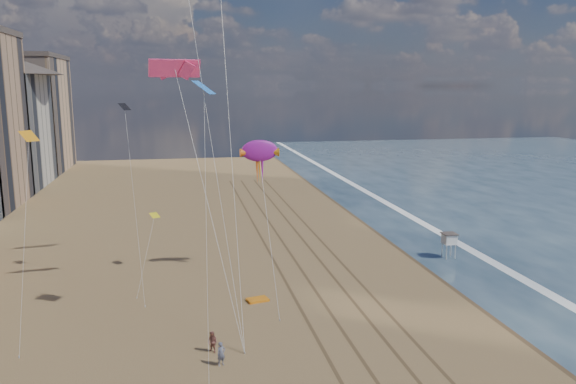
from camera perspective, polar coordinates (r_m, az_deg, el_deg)
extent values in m
plane|color=#42301E|center=(76.37, 12.93, -4.56)|extent=(260.00, 260.00, 0.00)
plane|color=white|center=(78.14, 15.76, -4.34)|extent=(260.00, 260.00, 0.00)
cube|color=brown|center=(61.38, -0.84, -8.06)|extent=(0.28, 120.00, 0.01)
cube|color=brown|center=(61.83, 1.37, -7.92)|extent=(0.28, 120.00, 0.01)
cube|color=brown|center=(62.46, 3.91, -7.75)|extent=(0.28, 120.00, 0.01)
cube|color=brown|center=(63.04, 5.86, -7.60)|extent=(0.28, 120.00, 0.01)
cube|color=#BCB2A3|center=(124.31, -27.01, 5.51)|extent=(15.00, 22.00, 22.00)
cube|color=tan|center=(145.55, -24.92, 7.06)|extent=(16.00, 24.00, 26.00)
cube|color=#473D38|center=(145.55, -25.35, 12.36)|extent=(16.32, 24.48, 1.00)
cylinder|color=white|center=(67.65, 15.79, -5.96)|extent=(0.11, 0.11, 1.65)
cylinder|color=white|center=(68.15, 16.62, -5.88)|extent=(0.11, 0.11, 1.65)
cylinder|color=white|center=(68.59, 15.38, -5.71)|extent=(0.11, 0.11, 1.65)
cylinder|color=white|center=(69.08, 16.20, -5.63)|extent=(0.11, 0.11, 1.65)
cube|color=white|center=(68.11, 16.04, -5.02)|extent=(1.46, 1.46, 0.11)
cube|color=white|center=(67.96, 16.06, -4.57)|extent=(1.37, 1.37, 1.01)
cube|color=#473D38|center=(67.81, 16.09, -4.09)|extent=(1.65, 1.65, 0.09)
cube|color=orange|center=(53.45, -3.11, -10.87)|extent=(2.18, 1.66, 0.22)
ellipsoid|color=#971799|center=(58.18, -2.91, 4.21)|extent=(4.12, 0.77, 2.44)
cone|color=#C75012|center=(58.02, -4.35, 3.99)|extent=(1.10, 0.92, 0.92)
cone|color=orange|center=(58.43, -1.48, 4.07)|extent=(1.10, 0.92, 0.92)
cylinder|color=silver|center=(53.22, -1.97, -4.13)|extent=(0.03, 0.03, 17.76)
imported|color=slate|center=(42.07, -6.81, -16.01)|extent=(0.77, 0.67, 1.77)
imported|color=brown|center=(43.97, -7.68, -14.87)|extent=(1.03, 1.01, 1.67)
cube|color=#F93771|center=(51.83, -11.45, 12.22)|extent=(4.59, 1.54, 1.57)
plane|color=blue|center=(43.87, -8.54, 10.47)|extent=(2.07, 2.22, 1.01)
plane|color=yellow|center=(62.31, -13.39, -2.31)|extent=(1.49, 1.46, 0.40)
plane|color=orange|center=(50.88, -24.83, 5.19)|extent=(1.95, 1.94, 0.82)
plane|color=black|center=(57.22, -16.27, 8.32)|extent=(1.46, 1.45, 0.66)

